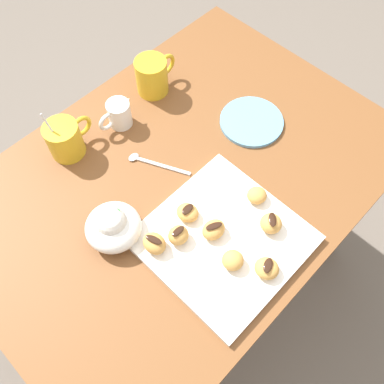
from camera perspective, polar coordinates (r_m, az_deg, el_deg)
The scene contains 23 objects.
ground_plane at distance 1.69m, azimuth -0.83°, elevation -11.18°, with size 8.00×8.00×0.00m, color #665B51.
dining_table at distance 1.14m, azimuth -1.21°, elevation -1.52°, with size 1.06×0.75×0.73m.
pastry_plate_square at distance 0.94m, azimuth 4.25°, elevation -6.44°, with size 0.32×0.32×0.02m, color white.
coffee_mug_mustard_left at distance 1.07m, azimuth -16.84°, elevation 6.98°, with size 0.12×0.09×0.14m.
coffee_mug_mustard_right at distance 1.17m, azimuth -5.39°, elevation 15.52°, with size 0.13×0.09×0.10m.
cream_pitcher_white at distance 1.10m, azimuth -9.91°, elevation 10.45°, with size 0.10×0.06×0.07m.
ice_cream_bowl at distance 0.93m, azimuth -10.84°, elevation -4.36°, with size 0.12×0.12×0.09m.
saucer_sky_left at distance 1.13m, azimuth 8.06°, elevation 9.42°, with size 0.17×0.17×0.01m, color #66A8DB.
loose_spoon_near_saucer at distance 1.05m, azimuth -5.50°, elevation 3.99°, with size 0.08×0.15×0.01m.
beignet_0 at distance 0.89m, azimuth 5.55°, elevation -9.19°, with size 0.05×0.05×0.04m, color #D19347.
beignet_1 at distance 0.94m, azimuth 10.65°, elevation -4.21°, with size 0.05×0.05×0.04m, color #D19347.
chocolate_drizzle_1 at distance 0.92m, azimuth 10.85°, elevation -3.68°, with size 0.03×0.02×0.01m, color black.
beignet_2 at distance 0.90m, azimuth 10.09°, elevation -10.14°, with size 0.05×0.05×0.03m, color #D19347.
chocolate_drizzle_2 at distance 0.88m, azimuth 10.27°, elevation -9.76°, with size 0.03×0.02×0.01m, color black.
beignet_3 at distance 0.94m, azimuth -0.61°, elevation -2.81°, with size 0.05×0.05×0.03m, color #D19347.
chocolate_drizzle_3 at distance 0.92m, azimuth -0.62°, elevation -2.33°, with size 0.03×0.02×0.01m, color black.
beignet_4 at distance 0.91m, azimuth -1.86°, elevation -5.87°, with size 0.05×0.04×0.04m, color #D19347.
chocolate_drizzle_4 at distance 0.89m, azimuth -1.90°, elevation -5.32°, with size 0.03×0.02×0.01m, color black.
beignet_5 at distance 0.92m, azimuth 2.94°, elevation -5.12°, with size 0.05×0.04×0.03m, color #D19347.
chocolate_drizzle_5 at distance 0.90m, azimuth 2.99°, elevation -4.63°, with size 0.04×0.02×0.01m, color black.
beignet_6 at distance 0.91m, azimuth -5.12°, elevation -6.94°, with size 0.05×0.04×0.04m, color #D19347.
chocolate_drizzle_6 at distance 0.89m, azimuth -5.22°, elevation -6.44°, with size 0.04×0.02×0.01m, color black.
beignet_7 at distance 0.97m, azimuth 8.78°, elevation -0.45°, with size 0.05×0.04×0.03m, color #D19347.
Camera 1 is at (-0.37, -0.40, 1.60)m, focal length 39.38 mm.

